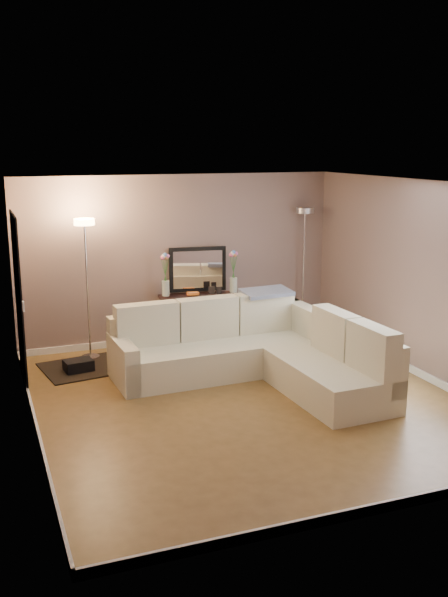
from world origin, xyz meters
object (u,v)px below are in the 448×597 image
object	(u,v)px
floor_lamp_lit	(86,261)
floor_lamp_unlit	(304,245)
sectional_sofa	(256,352)
console_table	(195,316)

from	to	relation	value
floor_lamp_lit	floor_lamp_unlit	xyz separation A→B (m)	(3.57, 0.24, 0.01)
floor_lamp_lit	sectional_sofa	bearing A→B (deg)	-40.80
sectional_sofa	floor_lamp_unlit	bearing A→B (deg)	48.75
sectional_sofa	floor_lamp_lit	bearing A→B (deg)	139.20
sectional_sofa	console_table	world-z (taller)	sectional_sofa
floor_lamp_lit	floor_lamp_unlit	distance (m)	3.58
console_table	floor_lamp_lit	xyz separation A→B (m)	(-1.67, -0.17, 1.00)
console_table	floor_lamp_lit	size ratio (longest dim) A/B	0.64
console_table	floor_lamp_unlit	distance (m)	2.15
sectional_sofa	floor_lamp_lit	size ratio (longest dim) A/B	1.44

